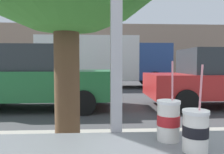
{
  "coord_description": "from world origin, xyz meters",
  "views": [
    {
      "loc": [
        -0.07,
        -0.93,
        1.33
      ],
      "look_at": [
        0.11,
        2.42,
        1.12
      ],
      "focal_mm": 35.37,
      "sensor_mm": 36.0,
      "label": 1
    }
  ],
  "objects": [
    {
      "name": "parked_car_green",
      "position": [
        -1.99,
        5.58,
        0.92
      ],
      "size": [
        4.64,
        2.02,
        1.83
      ],
      "color": "#236B38",
      "rests_on": "ground"
    },
    {
      "name": "building_facade_far",
      "position": [
        0.0,
        18.38,
        2.32
      ],
      "size": [
        28.0,
        1.2,
        4.65
      ],
      "primitive_type": "cube",
      "color": "gray",
      "rests_on": "ground"
    },
    {
      "name": "box_truck",
      "position": [
        0.08,
        11.13,
        1.52
      ],
      "size": [
        6.95,
        2.44,
        2.72
      ],
      "color": "silver",
      "rests_on": "ground"
    },
    {
      "name": "soda_cup_right",
      "position": [
        0.26,
        -0.19,
        1.09
      ],
      "size": [
        0.09,
        0.09,
        0.3
      ],
      "color": "silver",
      "rests_on": "window_counter"
    },
    {
      "name": "ground_plane",
      "position": [
        0.0,
        8.0,
        0.0
      ],
      "size": [
        60.0,
        60.0,
        0.0
      ],
      "primitive_type": "plane",
      "color": "#424244"
    },
    {
      "name": "parked_car_red",
      "position": [
        3.52,
        5.58,
        0.88
      ],
      "size": [
        4.23,
        2.0,
        1.76
      ],
      "color": "red",
      "rests_on": "ground"
    },
    {
      "name": "soda_cup_left",
      "position": [
        0.2,
        -0.07,
        1.1
      ],
      "size": [
        0.09,
        0.09,
        0.32
      ],
      "color": "silver",
      "rests_on": "window_counter"
    }
  ]
}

